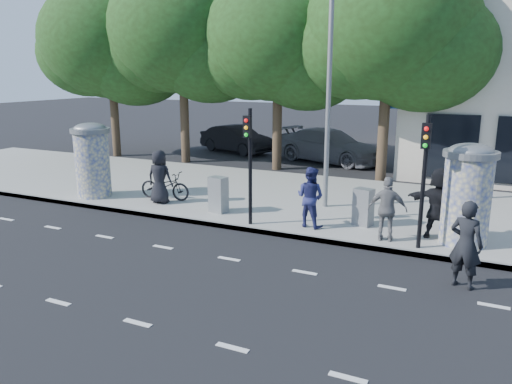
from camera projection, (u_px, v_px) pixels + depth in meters
The scene contains 24 objects.
ground at pixel (200, 280), 11.22m from camera, with size 120.00×120.00×0.00m, color black.
sidewalk at pixel (310, 200), 17.79m from camera, with size 40.00×8.00×0.15m, color gray.
curb at pixel (265, 232), 14.32m from camera, with size 40.00×0.10×0.16m, color slate.
lane_dash_near at pixel (138, 323), 9.28m from camera, with size 32.00×0.12×0.01m, color silver.
lane_dash_far at pixel (229, 259), 12.45m from camera, with size 32.00×0.12×0.01m, color silver.
ad_column_left at pixel (92, 158), 17.80m from camera, with size 1.36×1.36×2.65m.
ad_column_right at pixel (467, 192), 12.83m from camera, with size 1.36×1.36×2.65m.
traffic_pole_near at pixel (249, 155), 14.27m from camera, with size 0.22×0.31×3.40m.
traffic_pole_far at pixel (424, 169), 12.28m from camera, with size 0.22×0.31×3.40m.
street_lamp at pixel (329, 64), 15.58m from camera, with size 0.25×0.93×8.00m.
tree_far_left at pixel (110, 39), 26.13m from camera, with size 7.20×7.20×9.26m.
tree_mid_left at pixel (182, 30), 24.19m from camera, with size 7.20×7.20×9.57m.
tree_near_left at pixel (278, 37), 22.40m from camera, with size 6.80×6.80×8.97m.
tree_center at pixel (390, 26), 19.91m from camera, with size 7.00×7.00×9.30m.
ped_a at pixel (160, 177), 16.96m from camera, with size 0.89×0.58×1.83m, color black.
ped_c at pixel (310, 197), 14.38m from camera, with size 0.86×0.67×1.76m, color navy.
ped_e at pixel (387, 209), 13.16m from camera, with size 1.02×0.58×1.74m, color slate.
ped_f at pixel (439, 203), 13.32m from camera, with size 1.81×0.65×1.95m, color black.
man_road at pixel (466, 244), 10.63m from camera, with size 0.71×0.46×1.94m, color black.
bicycle at pixel (165, 186), 17.53m from camera, with size 1.89×0.66×0.99m, color black.
cabinet_left at pixel (218, 195), 15.94m from camera, with size 0.55×0.40×1.15m, color gray.
cabinet_right at pixel (363, 207), 14.57m from camera, with size 0.53×0.38×1.10m, color gray.
car_mid at pixel (236, 139), 28.66m from camera, with size 4.62×1.61×1.52m, color black.
car_right at pixel (329, 146), 25.57m from camera, with size 5.78×2.35×1.68m, color slate.
Camera 1 is at (5.60, -8.89, 4.57)m, focal length 35.00 mm.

